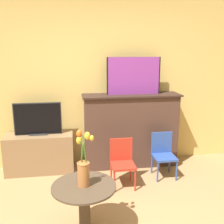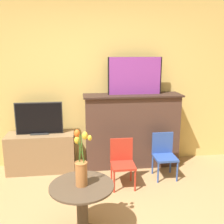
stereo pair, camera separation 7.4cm
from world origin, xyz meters
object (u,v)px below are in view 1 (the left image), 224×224
object	(u,v)px
chair_blue	(163,152)
tv_monitor	(38,119)
vase_tulips	(83,167)
painting	(134,76)
chair_red	(122,160)

from	to	relation	value
chair_blue	tv_monitor	bearing A→B (deg)	166.64
chair_blue	vase_tulips	distance (m)	1.70
tv_monitor	chair_blue	distance (m)	1.90
tv_monitor	chair_blue	xyz separation A→B (m)	(1.80, -0.43, -0.46)
vase_tulips	painting	bearing A→B (deg)	61.99
tv_monitor	chair_blue	size ratio (longest dim) A/B	1.08
vase_tulips	chair_blue	bearing A→B (deg)	43.41
vase_tulips	tv_monitor	bearing A→B (deg)	110.92
chair_red	vase_tulips	world-z (taller)	vase_tulips
painting	tv_monitor	distance (m)	1.57
painting	chair_blue	distance (m)	1.22
painting	chair_red	xyz separation A→B (m)	(-0.29, -0.64, -1.07)
painting	vase_tulips	xyz separation A→B (m)	(-0.85, -1.60, -0.69)
chair_blue	vase_tulips	xyz separation A→B (m)	(-1.20, -1.14, 0.38)
tv_monitor	chair_red	bearing A→B (deg)	-27.71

